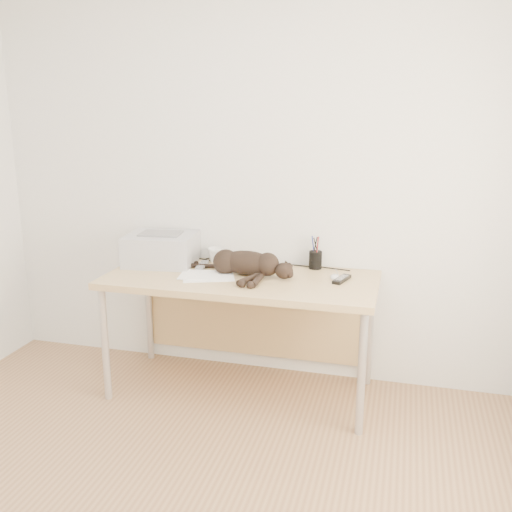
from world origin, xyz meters
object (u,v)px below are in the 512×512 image
(printer, at_px, (161,249))
(mouse, at_px, (335,275))
(cat, at_px, (245,264))
(mug, at_px, (215,255))
(desk, at_px, (245,294))
(pen_cup, at_px, (315,260))

(printer, height_order, mouse, printer)
(cat, distance_m, mug, 0.36)
(printer, relative_size, cat, 0.68)
(mouse, bearing_deg, printer, 168.54)
(desk, xyz_separation_m, mug, (-0.25, 0.19, 0.18))
(cat, height_order, mug, cat)
(pen_cup, bearing_deg, mouse, -49.57)
(pen_cup, bearing_deg, desk, -152.90)
(printer, relative_size, mug, 4.72)
(pen_cup, bearing_deg, printer, -172.09)
(mouse, bearing_deg, desk, 173.92)
(mug, bearing_deg, pen_cup, 0.91)
(mouse, bearing_deg, pen_cup, 120.80)
(mug, distance_m, mouse, 0.81)
(mug, xyz_separation_m, pen_cup, (0.65, 0.01, 0.01))
(desk, distance_m, mug, 0.37)
(cat, bearing_deg, desk, 113.98)
(printer, xyz_separation_m, mouse, (1.11, -0.04, -0.08))
(desk, xyz_separation_m, cat, (0.01, -0.04, 0.20))
(pen_cup, bearing_deg, cat, -147.20)
(mug, xyz_separation_m, mouse, (0.80, -0.16, -0.03))
(printer, height_order, cat, printer)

